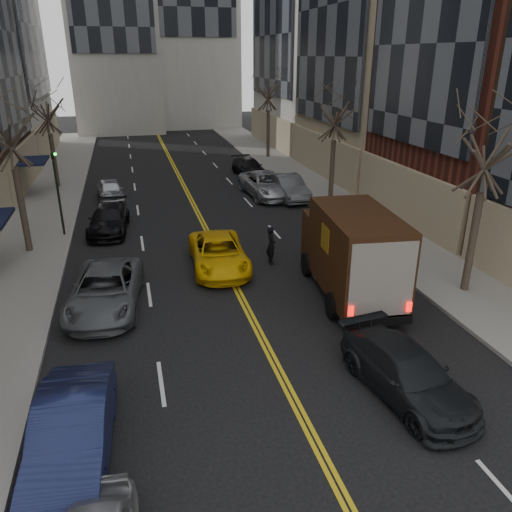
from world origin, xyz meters
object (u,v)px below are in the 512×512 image
Objects in this scene: taxi at (219,253)px; pedestrian at (271,245)px; ups_truck at (351,253)px; observer_sedan at (407,373)px.

taxi is 2.91× the size of pedestrian.
ups_truck is 4.53m from pedestrian.
ups_truck reaches higher than taxi.
pedestrian is at bearing 2.55° from taxi.
observer_sedan is at bearing -173.25° from pedestrian.
ups_truck is 3.84× the size of pedestrian.
ups_truck is at bearing 72.29° from observer_sedan.
taxi is (-3.41, 10.13, 0.02)m from observer_sedan.
pedestrian is at bearing 87.85° from observer_sedan.
ups_truck reaches higher than pedestrian.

